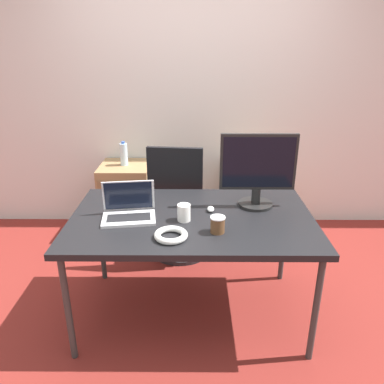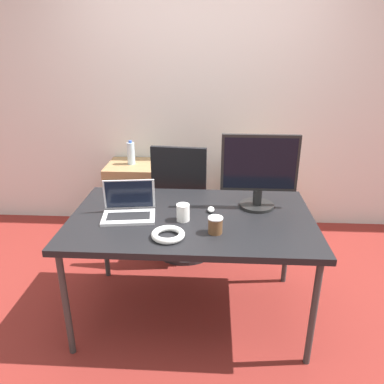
{
  "view_description": "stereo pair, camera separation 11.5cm",
  "coord_description": "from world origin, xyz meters",
  "px_view_note": "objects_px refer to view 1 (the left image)",
  "views": [
    {
      "loc": [
        0.01,
        -2.19,
        1.81
      ],
      "look_at": [
        0.0,
        0.05,
        0.91
      ],
      "focal_mm": 35.0,
      "sensor_mm": 36.0,
      "label": 1
    },
    {
      "loc": [
        0.13,
        -2.18,
        1.81
      ],
      "look_at": [
        0.0,
        0.05,
        0.91
      ],
      "focal_mm": 35.0,
      "sensor_mm": 36.0,
      "label": 2
    }
  ],
  "objects_px": {
    "water_bottle": "(124,154)",
    "mouse": "(211,209)",
    "cable_coil": "(171,235)",
    "cabinet_left": "(127,199)",
    "coffee_cup_white": "(184,213)",
    "cabinet_right": "(247,199)",
    "laptop_center": "(129,211)",
    "monitor": "(258,170)",
    "coffee_cup_brown": "(218,225)",
    "office_chair": "(179,215)"
  },
  "relations": [
    {
      "from": "water_bottle",
      "to": "cable_coil",
      "type": "xyz_separation_m",
      "value": [
        0.54,
        -1.55,
        -0.03
      ]
    },
    {
      "from": "office_chair",
      "to": "cabinet_right",
      "type": "xyz_separation_m",
      "value": [
        0.66,
        0.46,
        -0.04
      ]
    },
    {
      "from": "cabinet_left",
      "to": "monitor",
      "type": "relative_size",
      "value": 1.4
    },
    {
      "from": "water_bottle",
      "to": "cable_coil",
      "type": "height_order",
      "value": "water_bottle"
    },
    {
      "from": "water_bottle",
      "to": "coffee_cup_white",
      "type": "xyz_separation_m",
      "value": [
        0.61,
        -1.32,
        0.0
      ]
    },
    {
      "from": "water_bottle",
      "to": "coffee_cup_white",
      "type": "relative_size",
      "value": 2.15
    },
    {
      "from": "cabinet_right",
      "to": "mouse",
      "type": "distance_m",
      "value": 1.32
    },
    {
      "from": "cabinet_left",
      "to": "mouse",
      "type": "height_order",
      "value": "mouse"
    },
    {
      "from": "water_bottle",
      "to": "cable_coil",
      "type": "bearing_deg",
      "value": -70.76
    },
    {
      "from": "office_chair",
      "to": "cabinet_left",
      "type": "relative_size",
      "value": 1.5
    },
    {
      "from": "laptop_center",
      "to": "mouse",
      "type": "relative_size",
      "value": 4.99
    },
    {
      "from": "cabinet_left",
      "to": "water_bottle",
      "type": "bearing_deg",
      "value": 90.0
    },
    {
      "from": "mouse",
      "to": "laptop_center",
      "type": "bearing_deg",
      "value": -169.57
    },
    {
      "from": "water_bottle",
      "to": "coffee_cup_brown",
      "type": "bearing_deg",
      "value": -61.22
    },
    {
      "from": "cabinet_right",
      "to": "laptop_center",
      "type": "bearing_deg",
      "value": -126.4
    },
    {
      "from": "cabinet_left",
      "to": "mouse",
      "type": "bearing_deg",
      "value": -56.42
    },
    {
      "from": "water_bottle",
      "to": "cable_coil",
      "type": "distance_m",
      "value": 1.64
    },
    {
      "from": "cabinet_right",
      "to": "laptop_center",
      "type": "xyz_separation_m",
      "value": [
        -0.94,
        -1.28,
        0.46
      ]
    },
    {
      "from": "monitor",
      "to": "cable_coil",
      "type": "bearing_deg",
      "value": -139.96
    },
    {
      "from": "office_chair",
      "to": "water_bottle",
      "type": "relative_size",
      "value": 4.54
    },
    {
      "from": "monitor",
      "to": "mouse",
      "type": "bearing_deg",
      "value": -162.35
    },
    {
      "from": "coffee_cup_brown",
      "to": "water_bottle",
      "type": "bearing_deg",
      "value": 118.78
    },
    {
      "from": "cabinet_left",
      "to": "cabinet_right",
      "type": "xyz_separation_m",
      "value": [
        1.2,
        0.0,
        0.0
      ]
    },
    {
      "from": "cabinet_right",
      "to": "laptop_center",
      "type": "height_order",
      "value": "laptop_center"
    },
    {
      "from": "coffee_cup_white",
      "to": "laptop_center",
      "type": "bearing_deg",
      "value": 173.34
    },
    {
      "from": "cable_coil",
      "to": "cabinet_right",
      "type": "bearing_deg",
      "value": 66.99
    },
    {
      "from": "coffee_cup_brown",
      "to": "cabinet_right",
      "type": "bearing_deg",
      "value": 75.34
    },
    {
      "from": "laptop_center",
      "to": "coffee_cup_brown",
      "type": "bearing_deg",
      "value": -19.66
    },
    {
      "from": "cabinet_left",
      "to": "cabinet_right",
      "type": "bearing_deg",
      "value": 0.0
    },
    {
      "from": "coffee_cup_brown",
      "to": "cable_coil",
      "type": "bearing_deg",
      "value": -165.22
    },
    {
      "from": "laptop_center",
      "to": "cable_coil",
      "type": "bearing_deg",
      "value": -43.5
    },
    {
      "from": "cabinet_left",
      "to": "cable_coil",
      "type": "relative_size",
      "value": 3.62
    },
    {
      "from": "cabinet_right",
      "to": "monitor",
      "type": "xyz_separation_m",
      "value": [
        -0.1,
        -1.08,
        0.67
      ]
    },
    {
      "from": "mouse",
      "to": "monitor",
      "type": "bearing_deg",
      "value": 17.65
    },
    {
      "from": "cabinet_right",
      "to": "coffee_cup_brown",
      "type": "xyz_separation_m",
      "value": [
        -0.39,
        -1.48,
        0.46
      ]
    },
    {
      "from": "cabinet_right",
      "to": "water_bottle",
      "type": "height_order",
      "value": "water_bottle"
    },
    {
      "from": "mouse",
      "to": "coffee_cup_brown",
      "type": "bearing_deg",
      "value": -84.53
    },
    {
      "from": "laptop_center",
      "to": "coffee_cup_white",
      "type": "distance_m",
      "value": 0.36
    },
    {
      "from": "cabinet_left",
      "to": "laptop_center",
      "type": "xyz_separation_m",
      "value": [
        0.26,
        -1.28,
        0.46
      ]
    },
    {
      "from": "cable_coil",
      "to": "monitor",
      "type": "bearing_deg",
      "value": 40.04
    },
    {
      "from": "cabinet_left",
      "to": "coffee_cup_white",
      "type": "distance_m",
      "value": 1.52
    },
    {
      "from": "laptop_center",
      "to": "cabinet_right",
      "type": "bearing_deg",
      "value": 53.6
    },
    {
      "from": "cabinet_right",
      "to": "coffee_cup_brown",
      "type": "height_order",
      "value": "coffee_cup_brown"
    },
    {
      "from": "monitor",
      "to": "coffee_cup_brown",
      "type": "relative_size",
      "value": 5.01
    },
    {
      "from": "cabinet_right",
      "to": "cable_coil",
      "type": "height_order",
      "value": "cable_coil"
    },
    {
      "from": "water_bottle",
      "to": "coffee_cup_brown",
      "type": "xyz_separation_m",
      "value": [
        0.81,
        -1.48,
        -0.0
      ]
    },
    {
      "from": "cabinet_right",
      "to": "cable_coil",
      "type": "relative_size",
      "value": 3.62
    },
    {
      "from": "cabinet_right",
      "to": "laptop_center",
      "type": "relative_size",
      "value": 1.97
    },
    {
      "from": "water_bottle",
      "to": "mouse",
      "type": "xyz_separation_m",
      "value": [
        0.78,
        -1.18,
        -0.04
      ]
    },
    {
      "from": "cabinet_right",
      "to": "office_chair",
      "type": "bearing_deg",
      "value": -144.95
    }
  ]
}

